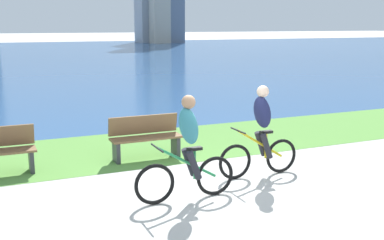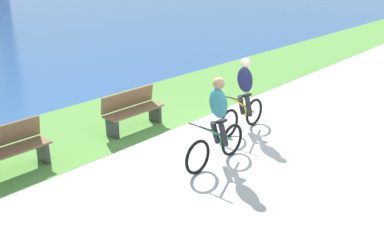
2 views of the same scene
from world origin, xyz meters
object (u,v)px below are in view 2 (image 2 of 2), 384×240
at_px(bench_near_path, 133,110).
at_px(bench_far_along_path, 7,150).
at_px(cyclist_lead, 217,122).
at_px(cyclist_trailing, 244,96).

height_order(bench_near_path, bench_far_along_path, same).
xyz_separation_m(cyclist_lead, bench_near_path, (0.14, 2.57, -0.39)).
bearing_deg(bench_near_path, bench_far_along_path, 179.31).
bearing_deg(cyclist_lead, bench_far_along_path, 137.20).
bearing_deg(cyclist_lead, cyclist_trailing, 18.95).
bearing_deg(bench_far_along_path, bench_near_path, -0.69).
distance_m(bench_near_path, bench_far_along_path, 2.95).
bearing_deg(cyclist_trailing, bench_far_along_path, 156.00).
xyz_separation_m(cyclist_trailing, bench_far_along_path, (-4.53, 2.02, -0.39)).
bearing_deg(bench_near_path, cyclist_trailing, -51.46).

